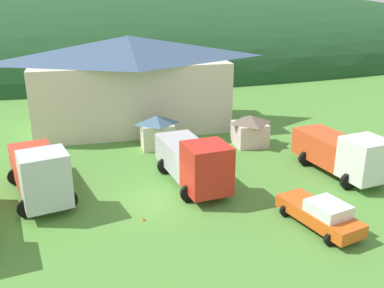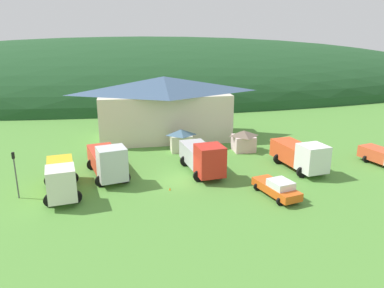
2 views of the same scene
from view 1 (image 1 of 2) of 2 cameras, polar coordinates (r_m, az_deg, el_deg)
name	(u,v)px [view 1 (image 1 of 2)]	position (r m, az deg, el deg)	size (l,w,h in m)	color
ground_plane	(159,202)	(26.36, -4.42, -7.65)	(200.00, 200.00, 0.00)	#518C38
forested_hill_backdrop	(102,59)	(83.66, -11.83, 10.88)	(177.38, 60.00, 25.88)	#1E4723
depot_building	(130,81)	(40.02, -8.19, 8.23)	(18.29, 8.92, 8.34)	beige
play_shed_cream	(157,131)	(34.75, -4.61, 1.70)	(2.74, 2.19, 2.74)	beige
play_shed_pink	(250,130)	(35.67, 7.66, 1.89)	(2.69, 2.66, 2.54)	beige
tow_truck_silver	(39,172)	(27.72, -19.52, -3.48)	(4.51, 8.57, 3.67)	silver
crane_truck_red	(194,161)	(27.71, 0.26, -2.23)	(3.89, 7.97, 3.51)	red
heavy_rig_white	(343,152)	(31.06, 19.29, -1.06)	(3.97, 7.54, 3.24)	white
service_pickup_orange	(321,214)	(24.29, 16.64, -8.80)	(3.06, 5.29, 1.66)	#DF5719
traffic_cone_near_pickup	(144,221)	(24.45, -6.40, -10.04)	(0.36, 0.36, 0.52)	orange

